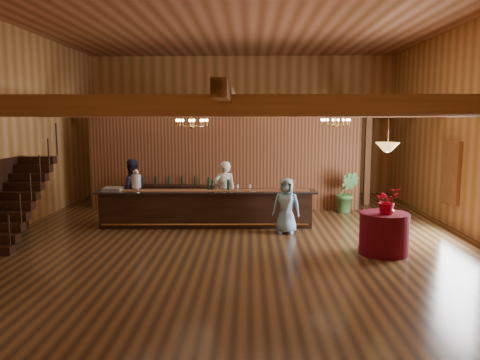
{
  "coord_description": "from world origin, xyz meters",
  "views": [
    {
      "loc": [
        0.33,
        -12.03,
        3.0
      ],
      "look_at": [
        0.07,
        0.88,
        1.32
      ],
      "focal_mm": 35.0,
      "sensor_mm": 36.0,
      "label": 1
    }
  ],
  "objects_px": {
    "round_table": "(384,233)",
    "floor_plant": "(347,192)",
    "pendant_lamp": "(387,147)",
    "staff_second": "(132,190)",
    "backbar_shelf": "(169,198)",
    "beverage_dispenser": "(136,180)",
    "raffle_drum": "(288,185)",
    "chandelier_right": "(336,122)",
    "chandelier_left": "(192,123)",
    "guest": "(286,206)",
    "tasting_bar": "(206,208)",
    "bartender": "(225,191)"
  },
  "relations": [
    {
      "from": "backbar_shelf",
      "to": "pendant_lamp",
      "type": "relative_size",
      "value": 3.36
    },
    {
      "from": "bartender",
      "to": "staff_second",
      "type": "relative_size",
      "value": 0.97
    },
    {
      "from": "round_table",
      "to": "floor_plant",
      "type": "xyz_separation_m",
      "value": [
        0.13,
        4.68,
        0.2
      ]
    },
    {
      "from": "chandelier_right",
      "to": "guest",
      "type": "bearing_deg",
      "value": -143.09
    },
    {
      "from": "pendant_lamp",
      "to": "floor_plant",
      "type": "relative_size",
      "value": 0.68
    },
    {
      "from": "beverage_dispenser",
      "to": "pendant_lamp",
      "type": "distance_m",
      "value": 6.79
    },
    {
      "from": "tasting_bar",
      "to": "pendant_lamp",
      "type": "relative_size",
      "value": 6.86
    },
    {
      "from": "chandelier_right",
      "to": "staff_second",
      "type": "height_order",
      "value": "chandelier_right"
    },
    {
      "from": "raffle_drum",
      "to": "chandelier_left",
      "type": "distance_m",
      "value": 3.22
    },
    {
      "from": "guest",
      "to": "bartender",
      "type": "bearing_deg",
      "value": 150.26
    },
    {
      "from": "beverage_dispenser",
      "to": "chandelier_right",
      "type": "distance_m",
      "value": 5.81
    },
    {
      "from": "raffle_drum",
      "to": "round_table",
      "type": "height_order",
      "value": "raffle_drum"
    },
    {
      "from": "beverage_dispenser",
      "to": "pendant_lamp",
      "type": "relative_size",
      "value": 0.67
    },
    {
      "from": "beverage_dispenser",
      "to": "guest",
      "type": "distance_m",
      "value": 4.24
    },
    {
      "from": "floor_plant",
      "to": "pendant_lamp",
      "type": "bearing_deg",
      "value": -91.57
    },
    {
      "from": "bartender",
      "to": "staff_second",
      "type": "height_order",
      "value": "staff_second"
    },
    {
      "from": "raffle_drum",
      "to": "chandelier_left",
      "type": "height_order",
      "value": "chandelier_left"
    },
    {
      "from": "chandelier_right",
      "to": "bartender",
      "type": "height_order",
      "value": "chandelier_right"
    },
    {
      "from": "chandelier_right",
      "to": "guest",
      "type": "height_order",
      "value": "chandelier_right"
    },
    {
      "from": "round_table",
      "to": "tasting_bar",
      "type": "bearing_deg",
      "value": 148.39
    },
    {
      "from": "beverage_dispenser",
      "to": "backbar_shelf",
      "type": "bearing_deg",
      "value": 77.71
    },
    {
      "from": "bartender",
      "to": "tasting_bar",
      "type": "bearing_deg",
      "value": 47.22
    },
    {
      "from": "pendant_lamp",
      "to": "beverage_dispenser",
      "type": "bearing_deg",
      "value": 157.18
    },
    {
      "from": "raffle_drum",
      "to": "bartender",
      "type": "relative_size",
      "value": 0.19
    },
    {
      "from": "chandelier_left",
      "to": "chandelier_right",
      "type": "xyz_separation_m",
      "value": [
        3.87,
        1.3,
        0.01
      ]
    },
    {
      "from": "tasting_bar",
      "to": "pendant_lamp",
      "type": "bearing_deg",
      "value": -33.11
    },
    {
      "from": "chandelier_right",
      "to": "floor_plant",
      "type": "xyz_separation_m",
      "value": [
        0.74,
        1.73,
        -2.26
      ]
    },
    {
      "from": "beverage_dispenser",
      "to": "staff_second",
      "type": "relative_size",
      "value": 0.33
    },
    {
      "from": "beverage_dispenser",
      "to": "chandelier_right",
      "type": "relative_size",
      "value": 0.75
    },
    {
      "from": "tasting_bar",
      "to": "guest",
      "type": "height_order",
      "value": "guest"
    },
    {
      "from": "chandelier_right",
      "to": "pendant_lamp",
      "type": "bearing_deg",
      "value": -78.38
    },
    {
      "from": "chandelier_left",
      "to": "bartender",
      "type": "height_order",
      "value": "chandelier_left"
    },
    {
      "from": "chandelier_left",
      "to": "chandelier_right",
      "type": "bearing_deg",
      "value": 18.62
    },
    {
      "from": "raffle_drum",
      "to": "pendant_lamp",
      "type": "relative_size",
      "value": 0.38
    },
    {
      "from": "backbar_shelf",
      "to": "pendant_lamp",
      "type": "distance_m",
      "value": 7.77
    },
    {
      "from": "round_table",
      "to": "chandelier_right",
      "type": "height_order",
      "value": "chandelier_right"
    },
    {
      "from": "staff_second",
      "to": "beverage_dispenser",
      "type": "bearing_deg",
      "value": 88.26
    },
    {
      "from": "beverage_dispenser",
      "to": "raffle_drum",
      "type": "height_order",
      "value": "beverage_dispenser"
    },
    {
      "from": "beverage_dispenser",
      "to": "raffle_drum",
      "type": "xyz_separation_m",
      "value": [
        4.24,
        0.01,
        -0.11
      ]
    },
    {
      "from": "tasting_bar",
      "to": "beverage_dispenser",
      "type": "relative_size",
      "value": 10.28
    },
    {
      "from": "pendant_lamp",
      "to": "floor_plant",
      "type": "bearing_deg",
      "value": 88.43
    },
    {
      "from": "round_table",
      "to": "chandelier_right",
      "type": "bearing_deg",
      "value": 101.62
    },
    {
      "from": "tasting_bar",
      "to": "beverage_dispenser",
      "type": "distance_m",
      "value": 2.11
    },
    {
      "from": "backbar_shelf",
      "to": "bartender",
      "type": "relative_size",
      "value": 1.7
    },
    {
      "from": "pendant_lamp",
      "to": "staff_second",
      "type": "xyz_separation_m",
      "value": [
        -6.51,
        3.36,
        -1.48
      ]
    },
    {
      "from": "chandelier_right",
      "to": "bartender",
      "type": "bearing_deg",
      "value": 171.82
    },
    {
      "from": "bartender",
      "to": "floor_plant",
      "type": "distance_m",
      "value": 4.09
    },
    {
      "from": "tasting_bar",
      "to": "chandelier_right",
      "type": "distance_m",
      "value": 4.36
    },
    {
      "from": "backbar_shelf",
      "to": "beverage_dispenser",
      "type": "bearing_deg",
      "value": -95.62
    },
    {
      "from": "raffle_drum",
      "to": "pendant_lamp",
      "type": "bearing_deg",
      "value": -53.49
    }
  ]
}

